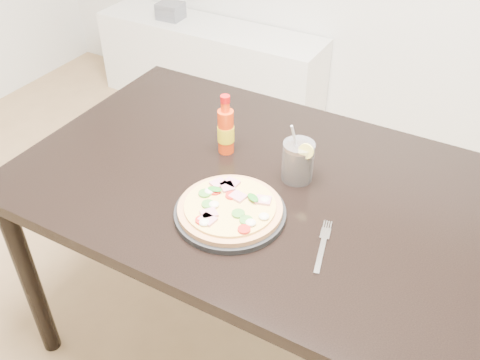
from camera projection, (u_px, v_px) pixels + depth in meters
The scene contains 8 objects.
dining_table at pixel (260, 202), 1.58m from camera, with size 1.40×0.90×0.75m.
plate at pixel (230, 213), 1.40m from camera, with size 0.29×0.29×0.02m, color black.
pizza at pixel (230, 207), 1.39m from camera, with size 0.27×0.27×0.03m.
hot_sauce_bottle at pixel (226, 130), 1.60m from camera, with size 0.06×0.06×0.19m.
cola_cup at pixel (298, 162), 1.50m from camera, with size 0.10×0.09×0.18m.
fork at pixel (323, 244), 1.32m from camera, with size 0.06×0.19×0.00m.
media_console at pixel (210, 65), 3.24m from camera, with size 1.40×0.34×0.50m, color white.
cd_stack at pixel (170, 11), 3.14m from camera, with size 0.14×0.12×0.09m.
Camera 1 is at (0.82, -0.44, 1.69)m, focal length 40.00 mm.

